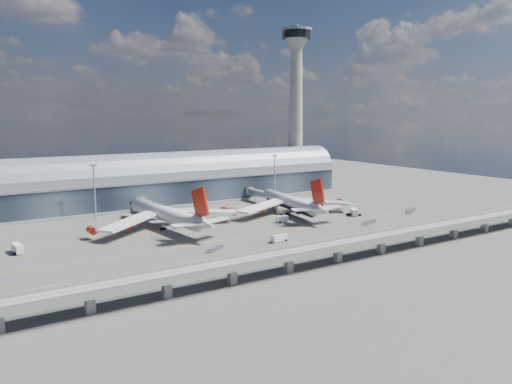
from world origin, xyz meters
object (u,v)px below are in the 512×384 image
floodlight_mast_left (95,191)px  service_truck_4 (281,212)px  service_truck_5 (188,214)px  cargo_train_1 (369,222)px  service_truck_2 (280,238)px  service_truck_1 (282,219)px  airliner_right (291,203)px  airliner_left (167,214)px  service_truck_3 (354,212)px  cargo_train_0 (215,248)px  floodlight_mast_right (275,176)px  service_truck_0 (17,248)px  control_tower (296,109)px  cargo_train_2 (410,210)px

floodlight_mast_left → service_truck_4: floodlight_mast_left is taller
service_truck_5 → cargo_train_1: bearing=-75.8°
service_truck_2 → service_truck_5: bearing=3.8°
floodlight_mast_left → service_truck_1: 86.74m
airliner_right → airliner_left: bearing=-174.0°
service_truck_1 → service_truck_3: (38.04, -5.87, 0.17)m
cargo_train_0 → service_truck_2: bearing=-66.1°
floodlight_mast_right → service_truck_3: 58.13m
service_truck_0 → service_truck_4: service_truck_0 is taller
service_truck_0 → service_truck_4: size_ratio=1.75×
floodlight_mast_right → cargo_train_1: floodlight_mast_right is taller
service_truck_1 → cargo_train_0: service_truck_1 is taller
floodlight_mast_left → service_truck_0: (-38.03, -41.82, -11.99)m
service_truck_1 → service_truck_4: size_ratio=1.23×
floodlight_mast_left → service_truck_4: bearing=-24.6°
cargo_train_0 → control_tower: bearing=-19.1°
control_tower → service_truck_4: size_ratio=22.62×
floodlight_mast_right → service_truck_4: (-21.00, -36.19, -12.37)m
service_truck_5 → airliner_left: bearing=-168.8°
service_truck_2 → service_truck_4: bearing=-41.8°
floodlight_mast_right → airliner_right: bearing=-112.7°
airliner_right → service_truck_2: bearing=-122.7°
service_truck_2 → cargo_train_0: 26.77m
service_truck_1 → cargo_train_0: 53.56m
service_truck_5 → cargo_train_1: service_truck_5 is taller
control_tower → service_truck_5: bearing=-154.9°
service_truck_1 → cargo_train_1: 38.72m
service_truck_2 → cargo_train_0: size_ratio=0.87×
service_truck_3 → cargo_train_1: 18.55m
service_truck_2 → service_truck_3: bearing=-75.9°
floodlight_mast_right → service_truck_2: (-51.02, -77.92, -12.29)m
service_truck_0 → service_truck_3: 146.26m
service_truck_0 → service_truck_1: 107.84m
service_truck_2 → cargo_train_1: 51.75m
cargo_train_1 → service_truck_1: bearing=73.0°
airliner_left → service_truck_2: (27.72, -43.58, -4.80)m
floodlight_mast_left → floodlight_mast_right: same height
service_truck_5 → service_truck_4: bearing=-58.6°
cargo_train_2 → service_truck_2: bearing=125.0°
service_truck_3 → service_truck_5: size_ratio=1.30×
airliner_right → service_truck_3: 30.36m
airliner_left → service_truck_5: size_ratio=12.84×
control_tower → floodlight_mast_right: size_ratio=4.01×
airliner_left → service_truck_5: (17.15, 17.05, -4.85)m
control_tower → cargo_train_0: bearing=-137.3°
airliner_right → service_truck_5: size_ratio=12.04×
floodlight_mast_left → cargo_train_0: floodlight_mast_left is taller
floodlight_mast_right → cargo_train_0: 109.39m
service_truck_3 → cargo_train_2: (29.08, -9.27, -0.70)m
control_tower → floodlight_mast_right: bearing=-141.3°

